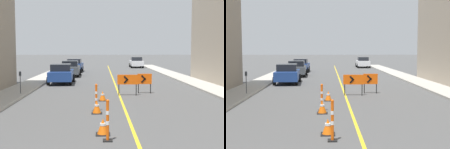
% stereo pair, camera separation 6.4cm
% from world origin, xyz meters
% --- Properties ---
extents(lane_stripe, '(0.12, 49.74, 0.01)m').
position_xyz_m(lane_stripe, '(0.00, 24.87, 0.00)').
color(lane_stripe, gold).
rests_on(lane_stripe, ground_plane).
extents(sidewalk_left, '(1.97, 49.74, 0.14)m').
position_xyz_m(sidewalk_left, '(-6.54, 24.87, 0.07)').
color(sidewalk_left, '#ADA89E').
rests_on(sidewalk_left, ground_plane).
extents(sidewalk_right, '(1.97, 49.74, 0.14)m').
position_xyz_m(sidewalk_right, '(6.54, 24.87, 0.07)').
color(sidewalk_right, '#ADA89E').
rests_on(sidewalk_right, ground_plane).
extents(traffic_cone_second, '(0.47, 0.47, 0.53)m').
position_xyz_m(traffic_cone_second, '(-1.03, 7.26, 0.26)').
color(traffic_cone_second, black).
rests_on(traffic_cone_second, ground_plane).
extents(traffic_cone_third, '(0.46, 0.46, 0.56)m').
position_xyz_m(traffic_cone_third, '(-1.28, 10.63, 0.28)').
color(traffic_cone_third, black).
rests_on(traffic_cone_third, ground_plane).
extents(traffic_cone_fourth, '(0.45, 0.45, 0.53)m').
position_xyz_m(traffic_cone_fourth, '(-1.02, 13.95, 0.26)').
color(traffic_cone_fourth, black).
rests_on(traffic_cone_fourth, ground_plane).
extents(delineator_post_front, '(0.29, 0.29, 1.28)m').
position_xyz_m(delineator_post_front, '(-0.89, 6.54, 0.56)').
color(delineator_post_front, black).
rests_on(delineator_post_front, ground_plane).
extents(delineator_post_rear, '(0.32, 0.32, 1.23)m').
position_xyz_m(delineator_post_rear, '(-1.31, 11.17, 0.53)').
color(delineator_post_rear, black).
rests_on(delineator_post_rear, ground_plane).
extents(arrow_barricade_primary, '(1.23, 0.11, 1.26)m').
position_xyz_m(arrow_barricade_primary, '(0.49, 15.82, 0.91)').
color(arrow_barricade_primary, '#EF560C').
rests_on(arrow_barricade_primary, ground_plane).
extents(arrow_barricade_secondary, '(0.91, 0.11, 1.24)m').
position_xyz_m(arrow_barricade_secondary, '(1.63, 16.71, 0.86)').
color(arrow_barricade_secondary, '#EF560C').
rests_on(arrow_barricade_secondary, ground_plane).
extents(parked_car_curb_near, '(2.03, 4.39, 1.59)m').
position_xyz_m(parked_car_curb_near, '(-4.33, 22.59, 0.80)').
color(parked_car_curb_near, navy).
rests_on(parked_car_curb_near, ground_plane).
extents(parked_car_curb_mid, '(1.95, 4.36, 1.59)m').
position_xyz_m(parked_car_curb_mid, '(-4.25, 29.31, 0.80)').
color(parked_car_curb_mid, '#474C51').
rests_on(parked_car_curb_mid, ground_plane).
extents(parked_car_curb_far, '(1.94, 4.34, 1.59)m').
position_xyz_m(parked_car_curb_far, '(-4.34, 35.36, 0.80)').
color(parked_car_curb_far, navy).
rests_on(parked_car_curb_far, ground_plane).
extents(parked_car_opposite_side, '(1.94, 4.32, 1.59)m').
position_xyz_m(parked_car_opposite_side, '(4.19, 44.17, 0.80)').
color(parked_car_opposite_side, silver).
rests_on(parked_car_opposite_side, ground_plane).
extents(parking_meter_near_curb, '(0.12, 0.11, 1.34)m').
position_xyz_m(parking_meter_near_curb, '(-5.91, 15.87, 1.08)').
color(parking_meter_near_curb, '#4C4C51').
rests_on(parking_meter_near_curb, sidewalk_left).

